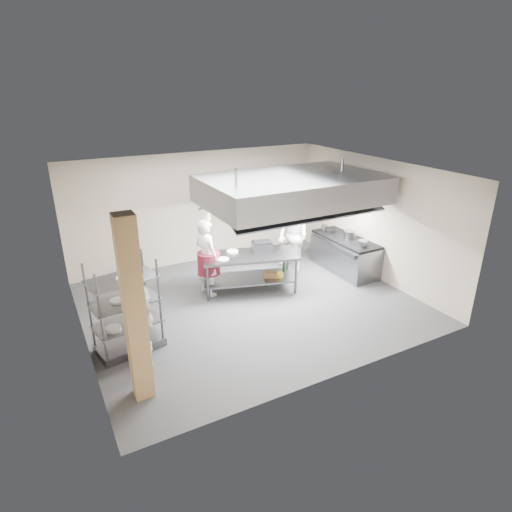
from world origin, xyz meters
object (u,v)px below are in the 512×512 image
chef_head (207,257)px  pass_rack (125,306)px  cooking_range (344,255)px  chef_plating (139,316)px  chef_line (293,237)px  island (250,272)px  griddle (262,247)px  stockpot (350,235)px

chef_head → pass_rack: bearing=105.6°
cooking_range → chef_plating: size_ratio=1.08×
pass_rack → chef_line: chef_line is taller
pass_rack → chef_head: size_ratio=0.96×
island → griddle: size_ratio=4.80×
chef_line → griddle: (-1.20, -0.50, 0.09)m
island → pass_rack: bearing=-142.8°
pass_rack → cooking_range: pass_rack is taller
pass_rack → chef_plating: size_ratio=0.96×
island → cooking_range: (2.76, -0.13, -0.04)m
island → stockpot: size_ratio=7.51×
island → chef_head: bearing=-178.4°
griddle → pass_rack: bearing=-145.6°
pass_rack → griddle: size_ratio=3.82×
island → chef_line: size_ratio=1.20×
island → chef_head: (-0.97, 0.27, 0.47)m
island → chef_plating: size_ratio=1.20×
cooking_range → chef_head: (-3.73, 0.40, 0.50)m
pass_rack → cooking_range: bearing=-1.4°
chef_line → cooking_range: bearing=49.8°
island → chef_line: chef_line is taller
pass_rack → griddle: pass_rack is taller
island → stockpot: bearing=13.0°
island → pass_rack: (-3.12, -1.14, 0.43)m
island → griddle: griddle is taller
pass_rack → cooking_range: 5.98m
pass_rack → chef_plating: bearing=-87.2°
island → chef_plating: bearing=-133.8°
cooking_range → stockpot: stockpot is taller
cooking_range → island: bearing=177.3°
pass_rack → chef_line: 4.96m
cooking_range → griddle: 2.48m
cooking_range → chef_head: 3.78m
griddle → island: bearing=-158.0°
chef_line → chef_plating: 5.05m
chef_line → chef_plating: size_ratio=1.00×
chef_plating → griddle: 3.75m
chef_head → chef_line: (2.52, 0.27, 0.00)m
chef_plating → griddle: bearing=113.6°
chef_plating → stockpot: chef_plating is taller
cooking_range → griddle: bearing=176.0°
chef_head → griddle: 1.35m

